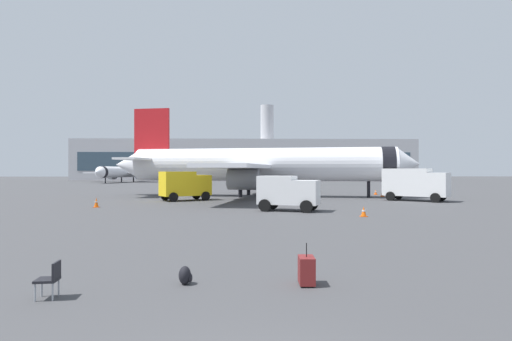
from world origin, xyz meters
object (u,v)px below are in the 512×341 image
object	(u,v)px
service_truck	(185,184)
fuel_truck	(415,183)
safety_cone_near	(382,193)
safety_cone_mid	(364,212)
airplane_at_gate	(260,165)
safety_cone_far	(96,203)
traveller_backpack	(185,275)
cargo_van	(288,191)
safety_cone_outer	(376,192)
rolling_suitcase	(307,270)
airplane_taxiing	(125,172)
gate_chair	(51,277)

from	to	relation	value
service_truck	fuel_truck	size ratio (longest dim) A/B	0.85
safety_cone_near	safety_cone_mid	distance (m)	22.04
airplane_at_gate	safety_cone_near	world-z (taller)	airplane_at_gate
safety_cone_near	safety_cone_far	distance (m)	30.86
fuel_truck	traveller_backpack	distance (m)	34.81
safety_cone_near	traveller_backpack	size ratio (longest dim) A/B	1.61
cargo_van	fuel_truck	bearing A→B (deg)	35.68
fuel_truck	cargo_van	world-z (taller)	fuel_truck
safety_cone_outer	airplane_at_gate	bearing A→B (deg)	-168.29
safety_cone_mid	rolling_suitcase	distance (m)	17.04
airplane_taxiing	fuel_truck	world-z (taller)	airplane_taxiing
fuel_truck	safety_cone_outer	bearing A→B (deg)	93.06
fuel_truck	traveller_backpack	world-z (taller)	fuel_truck
gate_chair	traveller_backpack	bearing A→B (deg)	20.79
airplane_at_gate	airplane_taxiing	world-z (taller)	airplane_at_gate
airplane_at_gate	safety_cone_outer	size ratio (longest dim) A/B	58.80
fuel_truck	safety_cone_far	size ratio (longest dim) A/B	7.85
service_truck	rolling_suitcase	size ratio (longest dim) A/B	4.78
safety_cone_near	safety_cone_far	xyz separation A→B (m)	(-27.94, -13.12, 0.01)
cargo_van	safety_cone_near	world-z (taller)	cargo_van
airplane_at_gate	safety_cone_far	size ratio (longest dim) A/B	45.00
safety_cone_mid	airplane_taxiing	bearing A→B (deg)	115.62
airplane_taxiing	traveller_backpack	distance (m)	99.24
rolling_suitcase	traveller_backpack	world-z (taller)	rolling_suitcase
service_truck	traveller_backpack	size ratio (longest dim) A/B	10.95
airplane_taxiing	fuel_truck	xyz separation A→B (m)	(47.10, -65.48, -0.80)
safety_cone_near	safety_cone_outer	distance (m)	3.75
safety_cone_near	rolling_suitcase	distance (m)	39.09
safety_cone_far	safety_cone_mid	bearing A→B (deg)	-20.42
safety_cone_far	traveller_backpack	distance (m)	25.40
safety_cone_mid	rolling_suitcase	bearing A→B (deg)	-111.11
airplane_at_gate	gate_chair	bearing A→B (deg)	-99.44
fuel_truck	safety_cone_far	distance (m)	29.64
fuel_truck	safety_cone_near	distance (m)	6.96
safety_cone_outer	traveller_backpack	world-z (taller)	safety_cone_outer
airplane_at_gate	service_truck	size ratio (longest dim) A/B	6.77
traveller_backpack	rolling_suitcase	bearing A→B (deg)	-2.71
service_truck	fuel_truck	xyz separation A→B (m)	(22.80, -1.08, 0.16)
service_truck	safety_cone_far	xyz separation A→B (m)	(-6.12, -7.45, -1.22)
service_truck	gate_chair	size ratio (longest dim) A/B	6.11
rolling_suitcase	gate_chair	distance (m)	6.26
airplane_taxiing	gate_chair	world-z (taller)	airplane_taxiing
rolling_suitcase	safety_cone_outer	bearing A→B (deg)	69.90
service_truck	gate_chair	distance (m)	31.76
airplane_at_gate	safety_cone_outer	xyz separation A→B (m)	(14.52, 3.01, -3.36)
gate_chair	safety_cone_mid	bearing A→B (deg)	53.89
safety_cone_mid	safety_cone_far	world-z (taller)	safety_cone_far
safety_cone_outer	airplane_taxiing	bearing A→B (deg)	130.23
gate_chair	airplane_at_gate	bearing A→B (deg)	80.56
cargo_van	service_truck	bearing A→B (deg)	130.15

